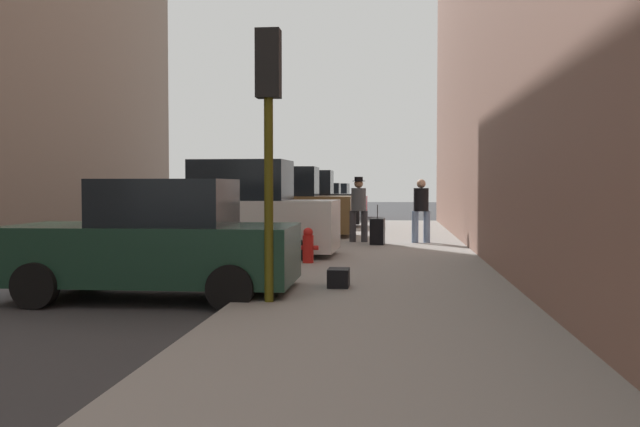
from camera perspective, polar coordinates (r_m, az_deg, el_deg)
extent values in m
plane|color=#38383A|center=(13.09, -22.26, -5.35)|extent=(120.00, 120.00, 0.00)
cube|color=gray|center=(11.54, 5.15, -5.82)|extent=(4.00, 40.00, 0.15)
cube|color=#193828|center=(10.86, -13.20, -3.12)|extent=(4.22, 1.88, 0.84)
cube|color=black|center=(10.75, -12.23, 0.84)|extent=(1.90, 1.58, 0.70)
cylinder|color=black|center=(12.24, -17.89, -4.31)|extent=(0.64, 0.23, 0.64)
cylinder|color=black|center=(10.59, -21.84, -5.38)|extent=(0.64, 0.23, 0.64)
cylinder|color=black|center=(11.44, -5.19, -4.66)|extent=(0.64, 0.23, 0.64)
cylinder|color=black|center=(9.66, -7.20, -5.96)|extent=(0.64, 0.23, 0.64)
cube|color=silver|center=(15.92, -6.96, -0.90)|extent=(4.65, 1.97, 1.10)
cube|color=black|center=(15.85, -6.28, 2.63)|extent=(2.11, 1.62, 0.90)
cylinder|color=black|center=(17.26, -11.00, -2.34)|extent=(0.65, 0.24, 0.64)
cylinder|color=black|center=(15.53, -13.16, -2.87)|extent=(0.65, 0.24, 0.64)
cylinder|color=black|center=(16.56, -1.13, -2.50)|extent=(0.65, 0.24, 0.64)
cylinder|color=black|center=(14.75, -2.21, -3.09)|extent=(0.65, 0.24, 0.64)
cube|color=brown|center=(21.65, -3.51, -0.05)|extent=(4.62, 1.89, 1.10)
cube|color=black|center=(21.60, -2.99, 2.55)|extent=(2.09, 1.58, 0.90)
cylinder|color=black|center=(22.86, -6.86, -1.19)|extent=(0.64, 0.23, 0.64)
cylinder|color=black|center=(21.06, -7.92, -1.49)|extent=(0.64, 0.23, 0.64)
cylinder|color=black|center=(22.41, 0.64, -1.24)|extent=(0.64, 0.23, 0.64)
cylinder|color=black|center=(20.59, 0.21, -1.56)|extent=(0.64, 0.23, 0.64)
cube|color=black|center=(26.91, -1.65, 0.41)|extent=(4.61, 1.88, 1.10)
cube|color=black|center=(26.87, -1.23, 2.50)|extent=(2.08, 1.58, 0.90)
cylinder|color=black|center=(28.06, -4.45, -0.54)|extent=(0.64, 0.23, 0.64)
cylinder|color=black|center=(26.25, -5.14, -0.74)|extent=(0.64, 0.23, 0.64)
cylinder|color=black|center=(27.71, 1.66, -0.57)|extent=(0.64, 0.23, 0.64)
cylinder|color=black|center=(25.87, 1.38, -0.77)|extent=(0.64, 0.23, 0.64)
cube|color=#B7BABF|center=(31.91, -0.46, 0.47)|extent=(4.23, 1.92, 0.84)
cube|color=black|center=(31.88, -0.10, 1.82)|extent=(1.92, 1.60, 0.70)
cylinder|color=black|center=(32.99, -2.67, -0.11)|extent=(0.64, 0.23, 0.64)
cylinder|color=black|center=(31.17, -3.11, -0.25)|extent=(0.64, 0.23, 0.64)
cylinder|color=black|center=(32.75, 2.07, -0.13)|extent=(0.64, 0.23, 0.64)
cylinder|color=black|center=(30.91, 1.90, -0.27)|extent=(0.64, 0.23, 0.64)
cube|color=#B2191E|center=(37.83, 0.54, 0.76)|extent=(4.26, 1.97, 0.84)
cube|color=black|center=(37.79, 0.85, 1.89)|extent=(1.94, 1.62, 0.70)
cylinder|color=black|center=(38.94, -1.28, 0.26)|extent=(0.65, 0.24, 0.64)
cylinder|color=black|center=(37.13, -1.72, 0.16)|extent=(0.65, 0.24, 0.64)
cylinder|color=black|center=(38.61, 2.73, 0.24)|extent=(0.65, 0.24, 0.64)
cylinder|color=black|center=(36.78, 2.48, 0.14)|extent=(0.65, 0.24, 0.64)
cylinder|color=red|center=(14.22, -0.96, -2.86)|extent=(0.22, 0.22, 0.55)
sphere|color=red|center=(14.20, -0.96, -1.54)|extent=(0.20, 0.20, 0.20)
cylinder|color=red|center=(14.24, -1.60, -2.75)|extent=(0.10, 0.09, 0.09)
cylinder|color=red|center=(14.20, -0.32, -2.76)|extent=(0.10, 0.09, 0.09)
cylinder|color=#514C0F|center=(9.46, -4.13, 3.78)|extent=(0.12, 0.12, 3.60)
cube|color=black|center=(9.59, -4.16, 11.88)|extent=(0.32, 0.24, 0.90)
sphere|color=red|center=(9.77, -4.02, 13.37)|extent=(0.14, 0.14, 0.14)
sphere|color=yellow|center=(9.72, -4.02, 11.75)|extent=(0.14, 0.14, 0.14)
sphere|color=green|center=(9.67, -4.01, 10.11)|extent=(0.14, 0.14, 0.14)
cylinder|color=#333338|center=(19.44, 3.57, -1.04)|extent=(0.19, 0.19, 0.85)
cylinder|color=#333338|center=(19.47, 2.64, -1.03)|extent=(0.19, 0.19, 0.85)
cylinder|color=#4C5156|center=(19.43, 3.11, 1.13)|extent=(0.43, 0.43, 0.62)
sphere|color=#997051|center=(19.42, 3.11, 2.40)|extent=(0.24, 0.24, 0.24)
cylinder|color=black|center=(19.42, 3.11, 2.61)|extent=(0.34, 0.34, 0.02)
cylinder|color=black|center=(19.42, 3.11, 2.79)|extent=(0.23, 0.23, 0.11)
cylinder|color=#728CB2|center=(19.41, 8.54, -1.06)|extent=(0.21, 0.21, 0.85)
cylinder|color=#728CB2|center=(19.35, 7.62, -1.07)|extent=(0.21, 0.21, 0.85)
cylinder|color=black|center=(19.35, 8.09, 1.11)|extent=(0.46, 0.46, 0.62)
sphere|color=tan|center=(19.35, 8.10, 2.38)|extent=(0.24, 0.24, 0.24)
cube|color=black|center=(18.67, 4.62, -1.44)|extent=(0.39, 0.58, 0.68)
cylinder|color=#333333|center=(18.64, 4.62, 0.16)|extent=(0.02, 0.02, 0.36)
cube|color=black|center=(10.88, 1.50, -5.17)|extent=(0.32, 0.44, 0.28)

